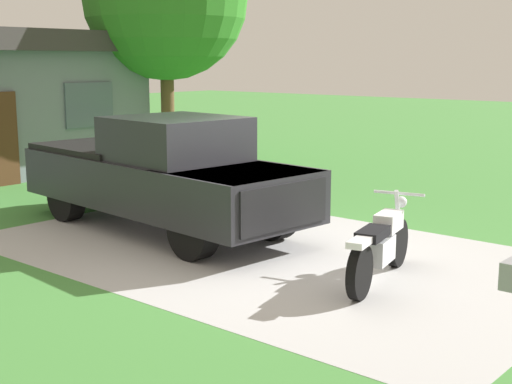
# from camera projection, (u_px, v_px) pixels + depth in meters

# --- Properties ---
(ground_plane) EXTENTS (80.00, 80.00, 0.00)m
(ground_plane) POSITION_uv_depth(u_px,v_px,m) (267.00, 252.00, 10.50)
(ground_plane) COLOR #44863A
(driveway_pad) EXTENTS (5.31, 8.54, 0.01)m
(driveway_pad) POSITION_uv_depth(u_px,v_px,m) (267.00, 252.00, 10.50)
(driveway_pad) COLOR #B5B5B5
(driveway_pad) RESTS_ON ground
(motorcycle) EXTENTS (2.18, 0.85, 1.09)m
(motorcycle) POSITION_uv_depth(u_px,v_px,m) (381.00, 245.00, 9.04)
(motorcycle) COLOR black
(motorcycle) RESTS_ON ground
(pickup_truck) EXTENTS (2.49, 5.77, 1.90)m
(pickup_truck) POSITION_uv_depth(u_px,v_px,m) (160.00, 173.00, 11.80)
(pickup_truck) COLOR black
(pickup_truck) RESTS_ON ground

